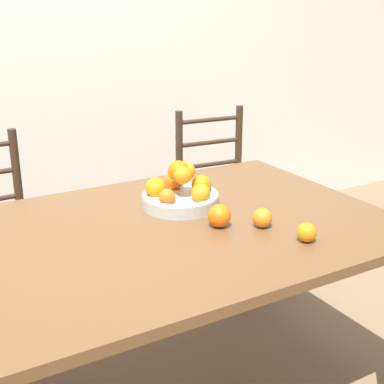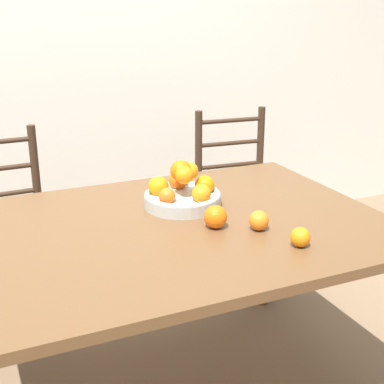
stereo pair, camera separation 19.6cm
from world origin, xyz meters
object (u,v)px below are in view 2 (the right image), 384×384
at_px(orange_loose_0, 300,237).
at_px(orange_loose_2, 259,221).
at_px(fruit_bowl, 183,193).
at_px(orange_loose_1, 215,217).
at_px(chair_left, 4,232).
at_px(chair_right, 239,196).

xyz_separation_m(orange_loose_0, orange_loose_2, (-0.05, 0.17, 0.00)).
xyz_separation_m(fruit_bowl, orange_loose_0, (0.20, -0.50, -0.02)).
distance_m(orange_loose_1, orange_loose_2, 0.15).
height_order(chair_left, chair_right, same).
relative_size(orange_loose_2, chair_left, 0.07).
bearing_deg(chair_left, fruit_bowl, -48.77).
relative_size(orange_loose_1, chair_left, 0.09).
xyz_separation_m(orange_loose_0, orange_loose_1, (-0.18, 0.25, 0.01)).
distance_m(orange_loose_0, orange_loose_2, 0.18).
bearing_deg(chair_left, chair_right, -1.87).
height_order(orange_loose_0, chair_left, chair_left).
bearing_deg(orange_loose_2, chair_right, 64.33).
distance_m(chair_left, chair_right, 1.25).
relative_size(orange_loose_1, chair_right, 0.09).
distance_m(fruit_bowl, orange_loose_2, 0.36).
height_order(orange_loose_1, orange_loose_2, orange_loose_1).
bearing_deg(orange_loose_2, orange_loose_0, -73.23).
bearing_deg(orange_loose_0, chair_left, 125.21).
bearing_deg(orange_loose_2, orange_loose_1, 148.64).
bearing_deg(orange_loose_0, chair_right, 69.91).
xyz_separation_m(chair_left, chair_right, (1.25, -0.00, 0.00)).
height_order(orange_loose_2, chair_left, chair_left).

